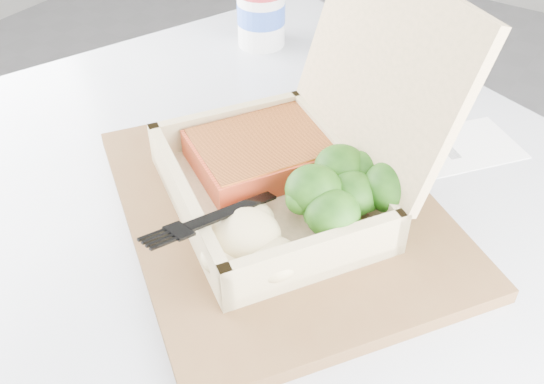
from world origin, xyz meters
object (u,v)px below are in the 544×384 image
Objects in this scene: cafe_table at (230,349)px; serving_tray at (279,207)px; paper_cup at (261,14)px; takeout_container at (304,152)px.

cafe_table is 0.20m from serving_tray.
paper_cup reaches higher than cafe_table.
cafe_table is 0.26m from takeout_container.
paper_cup is at bearing 127.87° from serving_tray.
cafe_table is 0.43m from paper_cup.
serving_tray is at bearing -52.13° from paper_cup.
cafe_table is at bearing -125.79° from serving_tray.
paper_cup is at bearing 163.95° from takeout_container.
paper_cup is (-0.23, 0.25, -0.02)m from takeout_container.
serving_tray is at bearing -86.80° from takeout_container.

